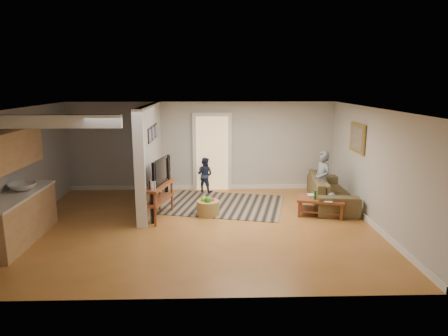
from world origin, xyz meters
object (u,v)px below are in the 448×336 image
at_px(speaker_left, 153,202).
at_px(toddler, 205,192).
at_px(coffee_table, 321,202).
at_px(tv_console, 157,187).
at_px(toy_basket, 208,207).
at_px(child, 321,207).
at_px(speaker_right, 166,175).
at_px(sofa, 330,204).

distance_m(speaker_left, toddler, 2.81).
relative_size(coffee_table, speaker_left, 1.25).
bearing_deg(tv_console, toddler, 78.39).
distance_m(tv_console, toy_basket, 1.26).
bearing_deg(child, tv_console, -96.61).
relative_size(coffee_table, toy_basket, 2.25).
distance_m(coffee_table, toy_basket, 2.63).
xyz_separation_m(speaker_right, child, (3.97, -1.54, -0.49)).
distance_m(child, toddler, 3.27).
xyz_separation_m(coffee_table, toy_basket, (-2.62, 0.09, -0.13)).
bearing_deg(coffee_table, speaker_right, 150.81).
bearing_deg(speaker_left, child, -9.94).
bearing_deg(speaker_right, coffee_table, -41.39).
distance_m(sofa, toy_basket, 3.21).
height_order(speaker_left, toddler, speaker_left).
height_order(coffee_table, speaker_right, speaker_right).
bearing_deg(sofa, speaker_left, 113.87).
bearing_deg(sofa, toy_basket, 111.26).
height_order(sofa, tv_console, tv_console).
bearing_deg(sofa, child, 138.50).
xyz_separation_m(coffee_table, speaker_right, (-3.82, 2.13, 0.17)).
relative_size(child, toddler, 1.43).
xyz_separation_m(coffee_table, tv_console, (-3.75, -0.07, 0.40)).
height_order(sofa, toy_basket, toy_basket).
distance_m(speaker_left, speaker_right, 2.55).
distance_m(tv_console, toddler, 2.54).
bearing_deg(tv_console, sofa, 25.90).
height_order(coffee_table, speaker_left, speaker_left).
bearing_deg(tv_console, toy_basket, 21.50).
distance_m(speaker_right, toy_basket, 2.38).
relative_size(speaker_left, speaker_right, 0.97).
height_order(speaker_right, child, speaker_right).
relative_size(sofa, toddler, 2.46).
relative_size(coffee_table, toddler, 1.20).
xyz_separation_m(tv_console, toddler, (1.02, 2.20, -0.72)).
distance_m(toy_basket, child, 2.83).
xyz_separation_m(speaker_left, child, (3.97, 1.01, -0.47)).
relative_size(speaker_left, toy_basket, 1.80).
xyz_separation_m(sofa, toddler, (-3.21, 1.26, 0.00)).
relative_size(speaker_right, child, 0.70).
xyz_separation_m(tv_console, speaker_right, (-0.06, 2.20, -0.24)).
relative_size(sofa, coffee_table, 2.05).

